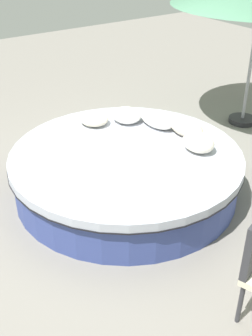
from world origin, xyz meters
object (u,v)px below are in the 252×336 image
Objects in this scene: round_bed at (126,171)px; throw_pillow_0 at (198,142)px; throw_pillow_2 at (157,119)px; throw_pillow_1 at (187,128)px; throw_pillow_4 at (94,119)px; throw_pillow_3 at (126,115)px.

round_bed is 0.92m from throw_pillow_0.
throw_pillow_0 is 0.81m from throw_pillow_2.
throw_pillow_0 is 0.74× the size of throw_pillow_2.
throw_pillow_0 reaches higher than throw_pillow_1.
throw_pillow_4 reaches higher than round_bed.
throw_pillow_4 is at bearing -155.12° from throw_pillow_0.
throw_pillow_2 is at bearing 50.94° from throw_pillow_4.
round_bed is 0.90m from throw_pillow_2.
round_bed is at bearing -6.50° from throw_pillow_4.
throw_pillow_3 reaches higher than round_bed.
throw_pillow_1 is 1.17× the size of throw_pillow_3.
throw_pillow_2 reaches higher than throw_pillow_4.
throw_pillow_0 is at bearing 10.82° from throw_pillow_3.
throw_pillow_0 is at bearing -24.25° from throw_pillow_1.
throw_pillow_3 is at bearing -169.18° from throw_pillow_0.
throw_pillow_0 is 0.97× the size of throw_pillow_4.
throw_pillow_1 is at bearing 20.19° from throw_pillow_2.
round_bed is 6.51× the size of throw_pillow_4.
throw_pillow_0 reaches higher than throw_pillow_4.
throw_pillow_2 is at bearing 177.93° from throw_pillow_0.
round_bed is 0.96m from throw_pillow_1.
throw_pillow_0 is (0.44, 0.72, 0.37)m from round_bed.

